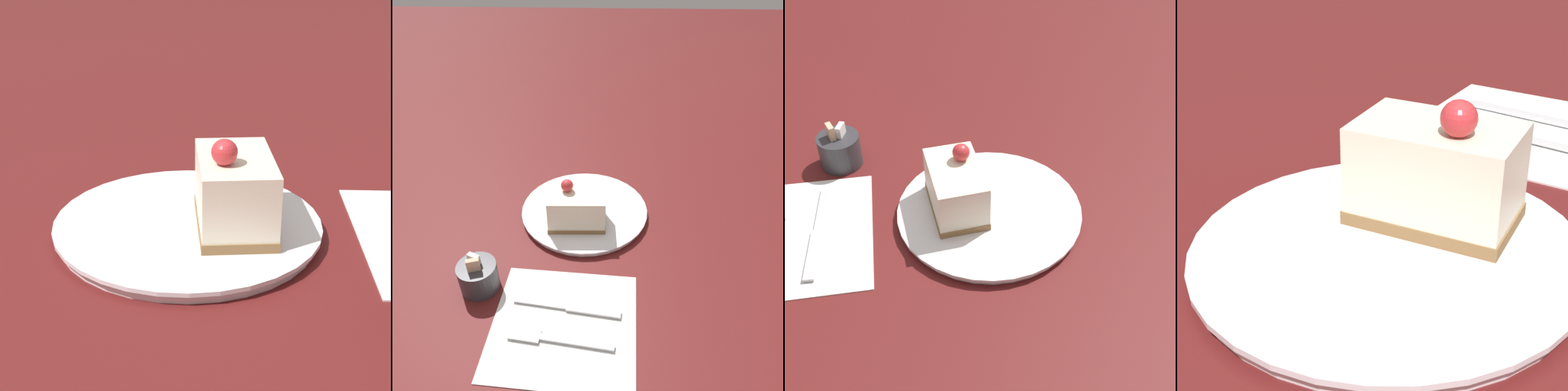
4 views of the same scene
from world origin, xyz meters
The scene contains 6 objects.
ground_plane centered at (0.00, 0.00, 0.00)m, with size 4.00×4.00×0.00m, color #5B1919.
plate centered at (0.04, -0.01, 0.01)m, with size 0.25×0.25×0.01m.
cake_slice centered at (-0.01, 0.00, 0.05)m, with size 0.07×0.11×0.09m.
napkin centered at (-0.22, 0.01, 0.00)m, with size 0.22×0.23×0.00m.
knife centered at (-0.20, -0.01, 0.01)m, with size 0.03×0.17×0.00m.
sugar_bowl centered at (-0.16, 0.15, 0.03)m, with size 0.06×0.06×0.07m.
Camera 3 is at (-0.09, -0.54, 0.53)m, focal length 50.00 mm.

